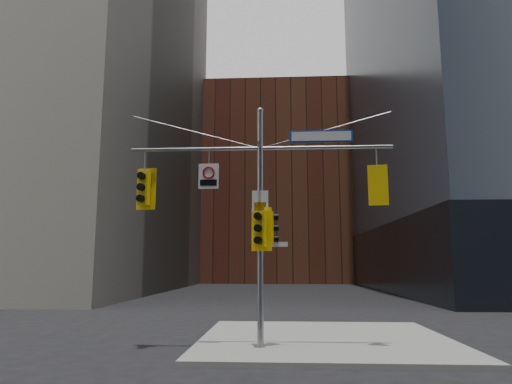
# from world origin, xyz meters

# --- Properties ---
(ground) EXTENTS (160.00, 160.00, 0.00)m
(ground) POSITION_xyz_m (0.00, 0.00, 0.00)
(ground) COLOR black
(ground) RESTS_ON ground
(sidewalk_corner) EXTENTS (8.00, 8.00, 0.15)m
(sidewalk_corner) POSITION_xyz_m (2.00, 4.00, 0.07)
(sidewalk_corner) COLOR gray
(sidewalk_corner) RESTS_ON ground
(brick_midrise) EXTENTS (26.00, 20.00, 28.00)m
(brick_midrise) POSITION_xyz_m (0.00, 58.00, 14.00)
(brick_midrise) COLOR brown
(brick_midrise) RESTS_ON ground
(signal_assembly) EXTENTS (8.00, 0.80, 7.30)m
(signal_assembly) POSITION_xyz_m (0.00, 1.99, 4.42)
(signal_assembly) COLOR gray
(signal_assembly) RESTS_ON ground
(traffic_light_west_arm) EXTENTS (0.61, 0.53, 1.29)m
(traffic_light_west_arm) POSITION_xyz_m (-3.57, 2.01, 4.80)
(traffic_light_west_arm) COLOR yellow
(traffic_light_west_arm) RESTS_ON ground
(traffic_light_east_arm) EXTENTS (0.57, 0.50, 1.21)m
(traffic_light_east_arm) POSITION_xyz_m (3.50, 1.99, 4.80)
(traffic_light_east_arm) COLOR yellow
(traffic_light_east_arm) RESTS_ON ground
(traffic_light_pole_side) EXTENTS (0.38, 0.32, 0.97)m
(traffic_light_pole_side) POSITION_xyz_m (0.32, 2.00, 3.56)
(traffic_light_pole_side) COLOR yellow
(traffic_light_pole_side) RESTS_ON ground
(traffic_light_pole_front) EXTENTS (0.60, 0.56, 1.28)m
(traffic_light_pole_front) POSITION_xyz_m (0.00, 1.73, 3.52)
(traffic_light_pole_front) COLOR yellow
(traffic_light_pole_front) RESTS_ON ground
(street_sign_blade) EXTENTS (1.92, 0.06, 0.37)m
(street_sign_blade) POSITION_xyz_m (1.86, 2.00, 6.35)
(street_sign_blade) COLOR #113EA0
(street_sign_blade) RESTS_ON ground
(regulatory_sign_arm) EXTENTS (0.62, 0.09, 0.77)m
(regulatory_sign_arm) POSITION_xyz_m (-1.57, 1.97, 5.17)
(regulatory_sign_arm) COLOR silver
(regulatory_sign_arm) RESTS_ON ground
(regulatory_sign_pole) EXTENTS (0.48, 0.05, 0.63)m
(regulatory_sign_pole) POSITION_xyz_m (0.00, 1.88, 4.33)
(regulatory_sign_pole) COLOR silver
(regulatory_sign_pole) RESTS_ON ground
(street_blade_ew) EXTENTS (0.72, 0.09, 0.14)m
(street_blade_ew) POSITION_xyz_m (0.45, 2.00, 3.08)
(street_blade_ew) COLOR silver
(street_blade_ew) RESTS_ON ground
(street_blade_ns) EXTENTS (0.11, 0.72, 0.14)m
(street_blade_ns) POSITION_xyz_m (0.00, 2.45, 2.92)
(street_blade_ns) COLOR #145926
(street_blade_ns) RESTS_ON ground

